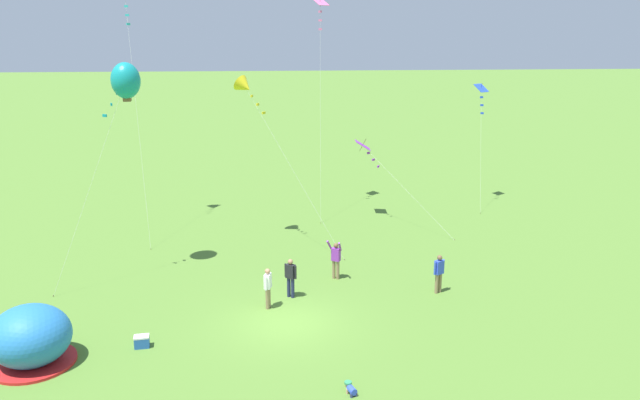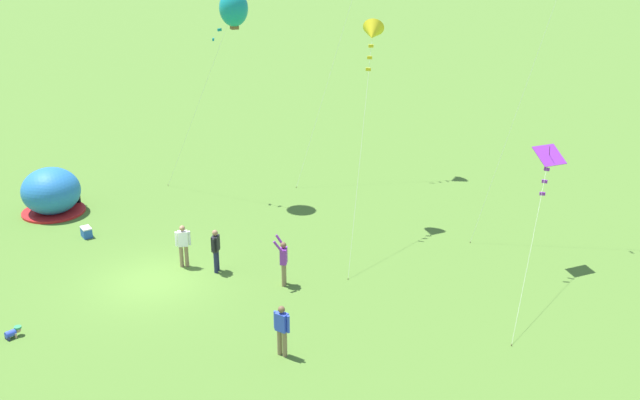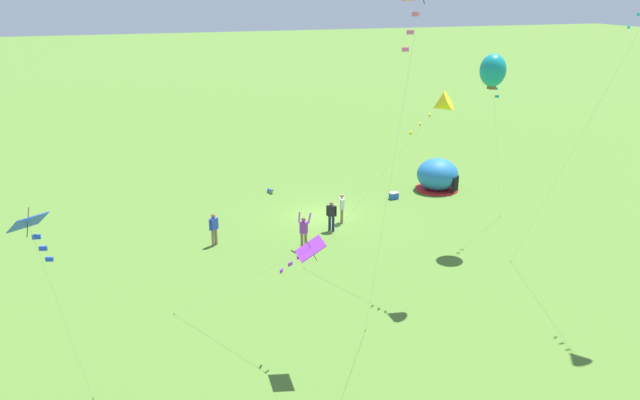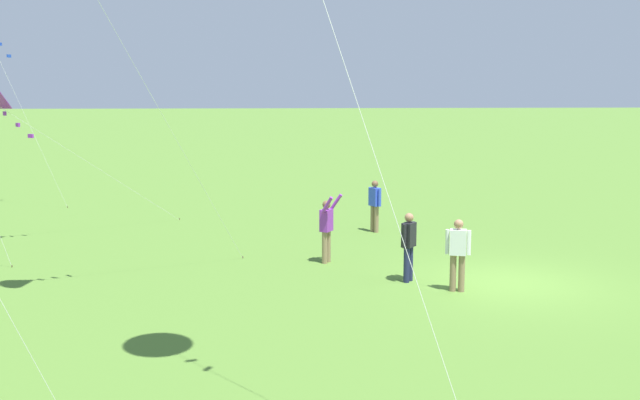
{
  "view_description": "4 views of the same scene",
  "coord_description": "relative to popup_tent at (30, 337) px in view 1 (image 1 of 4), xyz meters",
  "views": [
    {
      "loc": [
        -0.59,
        -22.15,
        11.08
      ],
      "look_at": [
        1.69,
        4.35,
        3.74
      ],
      "focal_mm": 35.0,
      "sensor_mm": 36.0,
      "label": 1
    },
    {
      "loc": [
        25.01,
        -5.43,
        12.93
      ],
      "look_at": [
        2.9,
        5.53,
        3.31
      ],
      "focal_mm": 42.0,
      "sensor_mm": 36.0,
      "label": 2
    },
    {
      "loc": [
        10.8,
        32.4,
        12.82
      ],
      "look_at": [
        1.91,
        5.42,
        2.97
      ],
      "focal_mm": 35.0,
      "sensor_mm": 36.0,
      "label": 3
    },
    {
      "loc": [
        -17.53,
        5.86,
        4.78
      ],
      "look_at": [
        1.45,
        4.53,
        1.89
      ],
      "focal_mm": 42.0,
      "sensor_mm": 36.0,
      "label": 4
    }
  ],
  "objects": [
    {
      "name": "toddler_crawling",
      "position": [
        10.58,
        -2.74,
        -0.82
      ],
      "size": [
        0.37,
        0.55,
        0.32
      ],
      "color": "blue",
      "rests_on": "ground"
    },
    {
      "name": "kite_purple",
      "position": [
        13.93,
        16.12,
        3.24
      ],
      "size": [
        4.83,
        5.43,
        4.82
      ],
      "color": "silver",
      "rests_on": "ground"
    },
    {
      "name": "kite_blue",
      "position": [
        21.79,
        19.06,
        6.09
      ],
      "size": [
        1.13,
        3.63,
        7.73
      ],
      "color": "silver",
      "rests_on": "ground"
    },
    {
      "name": "kite_pink",
      "position": [
        11.47,
        18.74,
        11.19
      ],
      "size": [
        1.15,
        4.53,
        12.98
      ],
      "color": "silver",
      "rests_on": "ground"
    },
    {
      "name": "person_flying_kite",
      "position": [
        11.14,
        6.57,
        0.0
      ],
      "size": [
        0.72,
        0.66,
        1.89
      ],
      "color": "#8C7251",
      "rests_on": "ground"
    },
    {
      "name": "kite_yellow",
      "position": [
        7.08,
        12.46,
        7.22
      ],
      "size": [
        5.46,
        4.27,
        8.79
      ],
      "color": "silver",
      "rests_on": "ground"
    },
    {
      "name": "popup_tent",
      "position": [
        0.0,
        0.0,
        0.0
      ],
      "size": [
        2.81,
        2.81,
        2.1
      ],
      "color": "#2672BF",
      "rests_on": "ground"
    },
    {
      "name": "person_watching_sky",
      "position": [
        9.01,
        4.72,
        -0.03
      ],
      "size": [
        0.5,
        0.42,
        1.72
      ],
      "color": "#1E2347",
      "rests_on": "ground"
    },
    {
      "name": "kite_teal",
      "position": [
        2.05,
        8.34,
        7.88
      ],
      "size": [
        3.83,
        3.35,
        9.68
      ],
      "color": "silver",
      "rests_on": "ground"
    },
    {
      "name": "ground_plane",
      "position": [
        8.73,
        2.29,
        -1.0
      ],
      "size": [
        300.0,
        300.0,
        0.0
      ],
      "primitive_type": "plane",
      "color": "#517A2D"
    },
    {
      "name": "person_near_tent",
      "position": [
        8.04,
        3.73,
        -0.03
      ],
      "size": [
        0.34,
        0.57,
        1.72
      ],
      "color": "#8C7251",
      "rests_on": "ground"
    },
    {
      "name": "cooler_box",
      "position": [
        3.49,
        0.84,
        -0.78
      ],
      "size": [
        0.57,
        0.43,
        0.44
      ],
      "color": "#2659B2",
      "rests_on": "ground"
    },
    {
      "name": "person_strolling",
      "position": [
        15.4,
        4.64,
        -0.03
      ],
      "size": [
        0.52,
        0.4,
        1.72
      ],
      "color": "#8C7251",
      "rests_on": "ground"
    }
  ]
}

